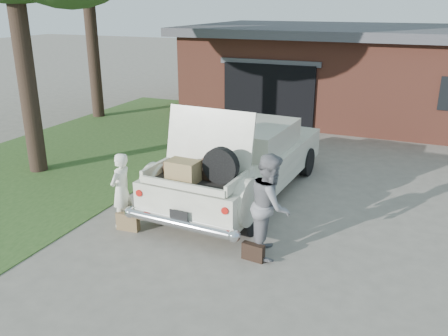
% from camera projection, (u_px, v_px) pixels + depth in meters
% --- Properties ---
extents(ground, '(90.00, 90.00, 0.00)m').
position_uv_depth(ground, '(212.00, 232.00, 9.07)').
color(ground, gray).
rests_on(ground, ground).
extents(grass_strip, '(6.00, 16.00, 0.02)m').
position_uv_depth(grass_strip, '(82.00, 153.00, 13.71)').
color(grass_strip, '#2D4C1E').
rests_on(grass_strip, ground).
extents(house, '(12.80, 7.80, 3.30)m').
position_uv_depth(house, '(359.00, 71.00, 18.11)').
color(house, brown).
rests_on(house, ground).
extents(sedan, '(2.43, 5.62, 2.27)m').
position_uv_depth(sedan, '(242.00, 160.00, 10.59)').
color(sedan, white).
rests_on(sedan, ground).
extents(woman_left, '(0.37, 0.55, 1.47)m').
position_uv_depth(woman_left, '(121.00, 190.00, 9.12)').
color(woman_left, white).
rests_on(woman_left, ground).
extents(woman_right, '(0.90, 1.03, 1.81)m').
position_uv_depth(woman_right, '(270.00, 205.00, 8.04)').
color(woman_right, gray).
rests_on(woman_right, ground).
extents(suitcase_left, '(0.46, 0.18, 0.35)m').
position_uv_depth(suitcase_left, '(128.00, 222.00, 9.09)').
color(suitcase_left, olive).
rests_on(suitcase_left, ground).
extents(suitcase_right, '(0.40, 0.17, 0.30)m').
position_uv_depth(suitcase_right, '(253.00, 252.00, 8.03)').
color(suitcase_right, black).
rests_on(suitcase_right, ground).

